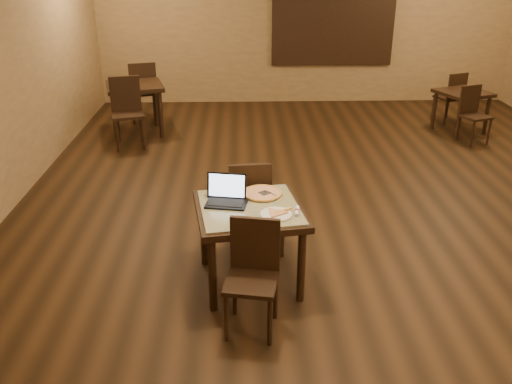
{
  "coord_description": "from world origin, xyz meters",
  "views": [
    {
      "loc": [
        -1.29,
        -5.71,
        2.81
      ],
      "look_at": [
        -1.16,
        -1.35,
        0.85
      ],
      "focal_mm": 38.0,
      "sensor_mm": 36.0,
      "label": 1
    }
  ],
  "objects_px": {
    "chair_main_far": "(249,200)",
    "other_table_a_chair_near": "(473,111)",
    "laptop": "(227,195)",
    "other_table_a_chair_far": "(452,95)",
    "other_table_b": "(135,93)",
    "pizza_pan": "(262,195)",
    "other_table_a": "(462,98)",
    "tiled_table": "(250,217)",
    "chair_main_near": "(253,269)",
    "other_table_b_chair_far": "(143,89)",
    "other_table_b_chair_near": "(127,108)"
  },
  "relations": [
    {
      "from": "other_table_a",
      "to": "other_table_a_chair_near",
      "type": "xyz_separation_m",
      "value": [
        -0.03,
        -0.52,
        -0.07
      ]
    },
    {
      "from": "laptop",
      "to": "pizza_pan",
      "type": "relative_size",
      "value": 1.19
    },
    {
      "from": "laptop",
      "to": "other_table_a_chair_near",
      "type": "height_order",
      "value": "laptop"
    },
    {
      "from": "chair_main_far",
      "to": "other_table_a_chair_far",
      "type": "bearing_deg",
      "value": -135.52
    },
    {
      "from": "other_table_a",
      "to": "other_table_b_chair_near",
      "type": "bearing_deg",
      "value": 164.34
    },
    {
      "from": "laptop",
      "to": "other_table_b_chair_far",
      "type": "height_order",
      "value": "other_table_b_chair_far"
    },
    {
      "from": "chair_main_far",
      "to": "other_table_b_chair_near",
      "type": "xyz_separation_m",
      "value": [
        -1.81,
        3.25,
        0.06
      ]
    },
    {
      "from": "pizza_pan",
      "to": "other_table_b_chair_near",
      "type": "xyz_separation_m",
      "value": [
        -1.92,
        3.63,
        -0.17
      ]
    },
    {
      "from": "other_table_b_chair_near",
      "to": "other_table_b_chair_far",
      "type": "height_order",
      "value": "same"
    },
    {
      "from": "tiled_table",
      "to": "laptop",
      "type": "xyz_separation_m",
      "value": [
        -0.2,
        0.11,
        0.17
      ]
    },
    {
      "from": "other_table_a_chair_near",
      "to": "other_table_b",
      "type": "distance_m",
      "value": 5.38
    },
    {
      "from": "pizza_pan",
      "to": "laptop",
      "type": "bearing_deg",
      "value": -157.32
    },
    {
      "from": "chair_main_far",
      "to": "other_table_a",
      "type": "distance_m",
      "value": 5.21
    },
    {
      "from": "chair_main_far",
      "to": "pizza_pan",
      "type": "bearing_deg",
      "value": 101.01
    },
    {
      "from": "chair_main_near",
      "to": "other_table_b_chair_far",
      "type": "relative_size",
      "value": 0.87
    },
    {
      "from": "other_table_a",
      "to": "other_table_a_chair_far",
      "type": "relative_size",
      "value": 1.07
    },
    {
      "from": "other_table_a",
      "to": "other_table_b",
      "type": "xyz_separation_m",
      "value": [
        -5.37,
        0.09,
        0.11
      ]
    },
    {
      "from": "chair_main_near",
      "to": "other_table_a_chair_far",
      "type": "distance_m",
      "value": 6.61
    },
    {
      "from": "chair_main_far",
      "to": "other_table_b_chair_far",
      "type": "xyz_separation_m",
      "value": [
        -1.76,
        4.49,
        0.06
      ]
    },
    {
      "from": "tiled_table",
      "to": "other_table_a_chair_far",
      "type": "bearing_deg",
      "value": 44.98
    },
    {
      "from": "laptop",
      "to": "other_table_a_chair_near",
      "type": "bearing_deg",
      "value": 55.36
    },
    {
      "from": "chair_main_near",
      "to": "chair_main_far",
      "type": "xyz_separation_m",
      "value": [
        -0.01,
        1.24,
        0.02
      ]
    },
    {
      "from": "chair_main_far",
      "to": "other_table_a_chair_far",
      "type": "relative_size",
      "value": 1.08
    },
    {
      "from": "other_table_b",
      "to": "tiled_table",
      "type": "bearing_deg",
      "value": -83.13
    },
    {
      "from": "tiled_table",
      "to": "laptop",
      "type": "bearing_deg",
      "value": 143.32
    },
    {
      "from": "other_table_a",
      "to": "other_table_b_chair_far",
      "type": "xyz_separation_m",
      "value": [
        -5.35,
        0.71,
        0.03
      ]
    },
    {
      "from": "tiled_table",
      "to": "other_table_a",
      "type": "relative_size",
      "value": 1.11
    },
    {
      "from": "chair_main_near",
      "to": "other_table_b",
      "type": "relative_size",
      "value": 0.86
    },
    {
      "from": "other_table_a_chair_far",
      "to": "other_table_b",
      "type": "bearing_deg",
      "value": -16.7
    },
    {
      "from": "chair_main_far",
      "to": "other_table_b_chair_far",
      "type": "bearing_deg",
      "value": -74.1
    },
    {
      "from": "chair_main_near",
      "to": "other_table_b_chair_far",
      "type": "bearing_deg",
      "value": 117.95
    },
    {
      "from": "chair_main_far",
      "to": "other_table_a_chair_near",
      "type": "distance_m",
      "value": 4.82
    },
    {
      "from": "chair_main_far",
      "to": "other_table_b_chair_far",
      "type": "height_order",
      "value": "other_table_b_chair_far"
    },
    {
      "from": "chair_main_near",
      "to": "laptop",
      "type": "xyz_separation_m",
      "value": [
        -0.22,
        0.73,
        0.31
      ]
    },
    {
      "from": "other_table_a",
      "to": "other_table_a_chair_near",
      "type": "distance_m",
      "value": 0.53
    },
    {
      "from": "tiled_table",
      "to": "other_table_a_chair_far",
      "type": "xyz_separation_m",
      "value": [
        3.62,
        4.92,
        -0.16
      ]
    },
    {
      "from": "other_table_b_chair_far",
      "to": "chair_main_near",
      "type": "bearing_deg",
      "value": 92.42
    },
    {
      "from": "chair_main_far",
      "to": "other_table_b",
      "type": "xyz_separation_m",
      "value": [
        -1.79,
        3.87,
        0.14
      ]
    },
    {
      "from": "pizza_pan",
      "to": "other_table_a_chair_near",
      "type": "distance_m",
      "value": 5.02
    },
    {
      "from": "other_table_a_chair_near",
      "to": "other_table_b_chair_near",
      "type": "relative_size",
      "value": 0.84
    },
    {
      "from": "laptop",
      "to": "pizza_pan",
      "type": "distance_m",
      "value": 0.35
    },
    {
      "from": "other_table_a",
      "to": "other_table_a_chair_near",
      "type": "bearing_deg",
      "value": -114.4
    },
    {
      "from": "other_table_a_chair_near",
      "to": "other_table_b_chair_far",
      "type": "bearing_deg",
      "value": 145.69
    },
    {
      "from": "laptop",
      "to": "other_table_a_chair_far",
      "type": "distance_m",
      "value": 6.16
    },
    {
      "from": "laptop",
      "to": "other_table_a_chair_far",
      "type": "height_order",
      "value": "laptop"
    },
    {
      "from": "laptop",
      "to": "other_table_b_chair_far",
      "type": "xyz_separation_m",
      "value": [
        -1.56,
        5.0,
        -0.23
      ]
    },
    {
      "from": "other_table_a_chair_far",
      "to": "chair_main_near",
      "type": "bearing_deg",
      "value": 35.67
    },
    {
      "from": "chair_main_near",
      "to": "other_table_b",
      "type": "bearing_deg",
      "value": 120.13
    },
    {
      "from": "chair_main_far",
      "to": "other_table_a",
      "type": "relative_size",
      "value": 1.01
    },
    {
      "from": "pizza_pan",
      "to": "other_table_a_chair_near",
      "type": "xyz_separation_m",
      "value": [
        3.44,
        3.64,
        -0.27
      ]
    }
  ]
}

